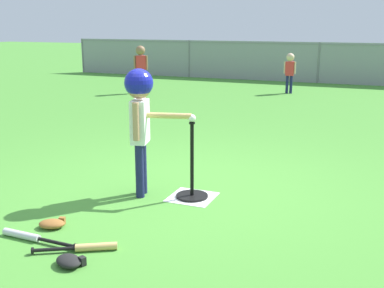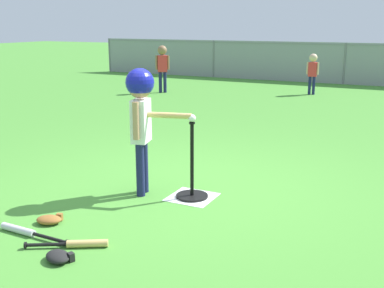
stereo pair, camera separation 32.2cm
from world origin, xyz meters
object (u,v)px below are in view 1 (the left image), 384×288
Objects in this scene: batting_tee at (192,185)px; glove_near_bats at (52,224)px; baseball_on_tee at (192,118)px; fielder_deep_center at (290,68)px; batter_child at (140,107)px; fielder_near_right at (141,63)px; glove_by_plate at (69,261)px; spare_bat_silver at (29,236)px; spare_bat_wood at (87,247)px.

batting_tee is 2.97× the size of glove_near_bats.
fielder_deep_center reaches higher than baseball_on_tee.
batter_child reaches higher than fielder_near_right.
batting_tee is at bearing 79.66° from glove_by_plate.
batting_tee is 1.08× the size of spare_bat_silver.
batting_tee is at bearing -86.06° from fielder_deep_center.
fielder_near_right is 4.32× the size of glove_by_plate.
spare_bat_silver is (-0.36, -1.26, -0.88)m from batter_child.
batting_tee is 10.39× the size of baseball_on_tee.
batter_child is 1.11× the size of fielder_near_right.
glove_near_bats reaches higher than spare_bat_silver.
fielder_deep_center is 8.95m from spare_bat_silver.
batter_child is at bearing 98.63° from spare_bat_wood.
spare_bat_wood is at bearing -64.64° from fielder_near_right.
batting_tee is at bearing 53.62° from glove_near_bats.
fielder_deep_center is at bearing 87.97° from glove_near_bats.
baseball_on_tee is 0.06× the size of batter_child.
batting_tee is 1.41m from spare_bat_wood.
batting_tee is 0.79× the size of fielder_deep_center.
glove_by_plate is at bearing -42.37° from glove_near_bats.
spare_bat_silver is at bearing -105.84° from batter_child.
spare_bat_wood is at bearing -81.37° from batter_child.
glove_by_plate is at bearing -65.26° from fielder_near_right.
spare_bat_wood is at bearing -102.46° from batting_tee.
batter_child is 2.19× the size of spare_bat_wood.
baseball_on_tee is 0.10× the size of spare_bat_silver.
fielder_near_right reaches higher than batting_tee.
batter_child is 1.31× the size of fielder_deep_center.
glove_near_bats is at bearing -92.03° from fielder_deep_center.
batter_child is at bearing 71.36° from glove_near_bats.
fielder_deep_center reaches higher than glove_by_plate.
fielder_near_right reaches higher than spare_bat_wood.
glove_by_plate is (3.61, -7.83, -0.70)m from fielder_near_right.
baseball_on_tee reaches higher than glove_by_plate.
baseball_on_tee is 0.29× the size of glove_near_bats.
spare_bat_silver is at bearing -92.12° from fielder_deep_center.
fielder_near_right reaches higher than glove_near_bats.
batting_tee is 0.67× the size of fielder_near_right.
fielder_near_right reaches higher than fielder_deep_center.
glove_near_bats is (0.02, 0.27, 0.01)m from spare_bat_silver.
glove_near_bats is at bearing 137.63° from glove_by_plate.
glove_by_plate reaches higher than spare_bat_silver.
batter_child is 1.58m from spare_bat_silver.
glove_near_bats is at bearing -67.28° from fielder_near_right.
fielder_near_right reaches higher than glove_by_plate.
spare_bat_silver is (-0.85, -1.39, -0.78)m from baseball_on_tee.
baseball_on_tee is at bearing 180.00° from batting_tee.
spare_bat_wood is (-0.30, -1.37, -0.78)m from baseball_on_tee.
baseball_on_tee is (-0.00, 0.00, 0.68)m from batting_tee.
spare_bat_silver is 0.27m from glove_near_bats.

